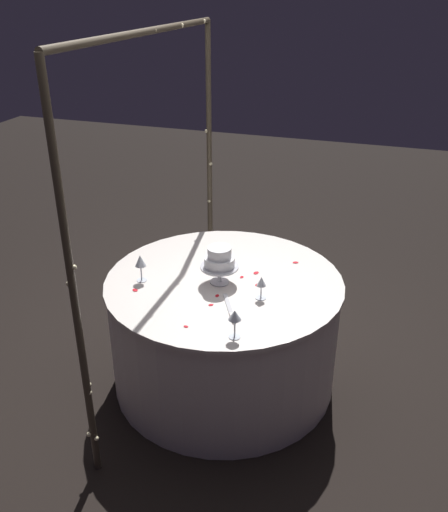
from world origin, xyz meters
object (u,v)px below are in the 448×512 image
(wine_glass_0, at_px, (235,317))
(wine_glass_2, at_px, (140,262))
(decorative_arch, at_px, (155,172))
(main_table, at_px, (224,331))
(tiered_cake, at_px, (219,260))
(wine_glass_1, at_px, (261,283))
(cake_knife, at_px, (230,310))

(wine_glass_0, relative_size, wine_glass_2, 0.94)
(decorative_arch, bearing_deg, wine_glass_2, 162.92)
(main_table, xyz_separation_m, tiered_cake, (-0.04, 0.01, 0.51))
(wine_glass_1, xyz_separation_m, wine_glass_2, (-0.02, 0.71, 0.03))
(wine_glass_2, bearing_deg, tiered_cake, -74.88)
(wine_glass_1, bearing_deg, decorative_arch, 78.54)
(wine_glass_1, xyz_separation_m, cake_knife, (-0.17, 0.12, -0.09))
(tiered_cake, relative_size, wine_glass_2, 1.37)
(decorative_arch, xyz_separation_m, wine_glass_0, (-0.53, -0.63, -0.50))
(wine_glass_0, xyz_separation_m, wine_glass_1, (0.40, -0.03, -0.02))
(decorative_arch, xyz_separation_m, tiered_cake, (-0.04, -0.39, -0.47))
(decorative_arch, bearing_deg, cake_knife, -119.68)
(decorative_arch, height_order, main_table, decorative_arch)
(tiered_cake, bearing_deg, wine_glass_2, 105.12)
(cake_knife, bearing_deg, wine_glass_1, -35.38)
(main_table, height_order, cake_knife, cake_knife)
(main_table, xyz_separation_m, wine_glass_2, (-0.16, 0.45, 0.48))
(tiered_cake, height_order, wine_glass_2, tiered_cake)
(wine_glass_0, relative_size, cake_knife, 0.57)
(tiered_cake, xyz_separation_m, wine_glass_2, (-0.12, 0.44, -0.02))
(wine_glass_1, height_order, wine_glass_2, wine_glass_2)
(decorative_arch, xyz_separation_m, main_table, (0.00, -0.40, -0.97))
(tiered_cake, distance_m, wine_glass_2, 0.45)
(decorative_arch, bearing_deg, main_table, -89.86)
(main_table, relative_size, tiered_cake, 6.20)
(decorative_arch, bearing_deg, wine_glass_1, -101.46)
(tiered_cake, distance_m, wine_glass_0, 0.55)
(decorative_arch, distance_m, wine_glass_2, 0.52)
(decorative_arch, height_order, cake_knife, decorative_arch)
(wine_glass_0, bearing_deg, cake_knife, 22.85)
(wine_glass_0, distance_m, cake_knife, 0.27)
(tiered_cake, relative_size, wine_glass_1, 1.69)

